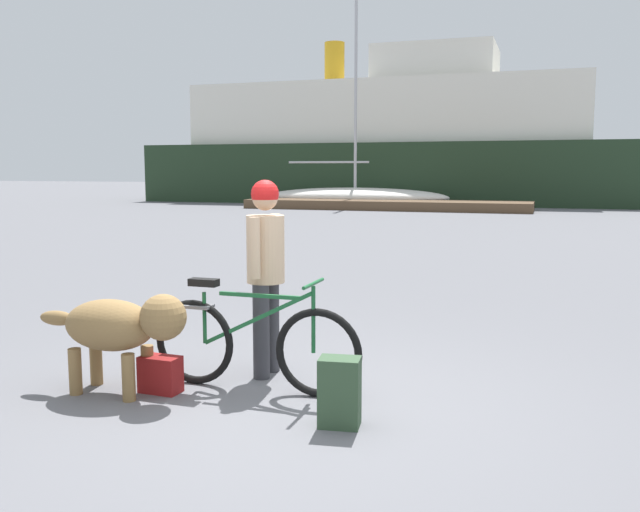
# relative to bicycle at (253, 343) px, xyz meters

# --- Properties ---
(ground_plane) EXTENTS (160.00, 160.00, 0.00)m
(ground_plane) POSITION_rel_bicycle_xyz_m (0.40, -0.29, -0.38)
(ground_plane) COLOR slate
(bicycle) EXTENTS (1.78, 0.44, 0.91)m
(bicycle) POSITION_rel_bicycle_xyz_m (0.00, 0.00, 0.00)
(bicycle) COLOR black
(bicycle) RESTS_ON ground_plane
(person_cyclist) EXTENTS (0.32, 0.53, 1.67)m
(person_cyclist) POSITION_rel_bicycle_xyz_m (-0.06, 0.42, 0.62)
(person_cyclist) COLOR #333338
(person_cyclist) RESTS_ON ground_plane
(dog) EXTENTS (1.32, 0.47, 0.82)m
(dog) POSITION_rel_bicycle_xyz_m (-0.94, -0.41, 0.16)
(dog) COLOR olive
(dog) RESTS_ON ground_plane
(backpack) EXTENTS (0.30, 0.24, 0.48)m
(backpack) POSITION_rel_bicycle_xyz_m (0.88, -0.52, -0.14)
(backpack) COLOR #334C33
(backpack) RESTS_ON ground_plane
(handbag_pannier) EXTENTS (0.33, 0.19, 0.29)m
(handbag_pannier) POSITION_rel_bicycle_xyz_m (-0.67, -0.28, -0.24)
(handbag_pannier) COLOR maroon
(handbag_pannier) RESTS_ON ground_plane
(dock_pier) EXTENTS (12.53, 2.74, 0.40)m
(dock_pier) POSITION_rel_bicycle_xyz_m (-4.66, 24.69, -0.18)
(dock_pier) COLOR brown
(dock_pier) RESTS_ON ground_plane
(ferry_boat) EXTENTS (25.52, 7.99, 8.67)m
(ferry_boat) POSITION_rel_bicycle_xyz_m (-6.13, 31.92, 2.66)
(ferry_boat) COLOR #1E331E
(ferry_boat) RESTS_ON ground_plane
(sailboat_moored) EXTENTS (8.94, 2.50, 9.81)m
(sailboat_moored) POSITION_rel_bicycle_xyz_m (-6.56, 26.45, 0.11)
(sailboat_moored) COLOR silver
(sailboat_moored) RESTS_ON ground_plane
(pine_tree_far_left) EXTENTS (3.67, 3.67, 9.28)m
(pine_tree_far_left) POSITION_rel_bicycle_xyz_m (-20.20, 53.51, 5.36)
(pine_tree_far_left) COLOR #4C331E
(pine_tree_far_left) RESTS_ON ground_plane
(pine_tree_center) EXTENTS (3.33, 3.33, 9.52)m
(pine_tree_center) POSITION_rel_bicycle_xyz_m (-2.01, 51.82, 6.07)
(pine_tree_center) COLOR #4C331E
(pine_tree_center) RESTS_ON ground_plane
(pine_tree_mid_back) EXTENTS (3.34, 3.34, 11.06)m
(pine_tree_mid_back) POSITION_rel_bicycle_xyz_m (-2.56, 58.52, 6.74)
(pine_tree_mid_back) COLOR #4C331E
(pine_tree_mid_back) RESTS_ON ground_plane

